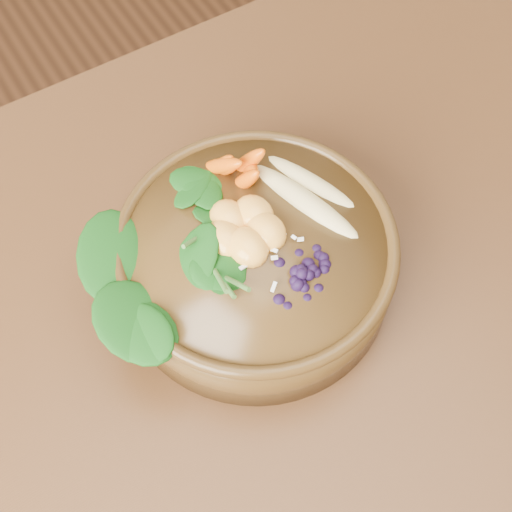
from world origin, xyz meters
TOP-DOWN VIEW (x-y plane):
  - ground at (0.00, 0.00)m, footprint 4.00×4.00m
  - stoneware_bowl at (-0.29, 0.12)m, footprint 0.31×0.31m
  - kale_heap at (-0.34, 0.16)m, footprint 0.20×0.18m
  - carrot_cluster at (-0.26, 0.20)m, footprint 0.06×0.06m
  - banana_halves at (-0.22, 0.14)m, footprint 0.08×0.14m
  - mandarin_cluster at (-0.29, 0.13)m, footprint 0.09×0.10m
  - blueberry_pile at (-0.27, 0.07)m, footprint 0.13×0.11m
  - coconut_flakes at (-0.28, 0.10)m, footprint 0.09×0.08m

SIDE VIEW (x-z plane):
  - ground at x=0.00m, z-range 0.00..0.00m
  - stoneware_bowl at x=-0.29m, z-range 0.75..0.82m
  - coconut_flakes at x=-0.28m, z-range 0.82..0.82m
  - banana_halves at x=-0.22m, z-range 0.82..0.84m
  - mandarin_cluster at x=-0.29m, z-range 0.82..0.84m
  - blueberry_pile at x=-0.27m, z-range 0.82..0.85m
  - kale_heap at x=-0.34m, z-range 0.82..0.85m
  - carrot_cluster at x=-0.26m, z-range 0.82..0.89m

